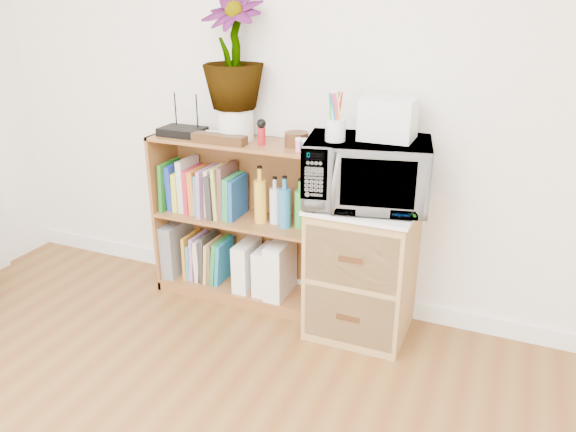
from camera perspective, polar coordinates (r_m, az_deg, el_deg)
The scene contains 21 objects.
skirting_board at distance 3.38m, azimuth 1.72°, elevation -7.29°, with size 4.00×0.02×0.10m, color white.
bookshelf at distance 3.21m, azimuth -4.93°, elevation -0.55°, with size 1.00×0.30×0.95m, color brown.
wicker_unit at distance 2.95m, azimuth 7.52°, elevation -5.47°, with size 0.50×0.45×0.70m, color #9E7542.
microwave at distance 2.74m, azimuth 8.01°, elevation 4.40°, with size 0.59×0.40×0.32m, color white.
pen_cup at distance 2.65m, azimuth 4.84°, elevation 8.72°, with size 0.09×0.09×0.10m, color silver.
small_appliance at distance 2.70m, azimuth 10.16°, elevation 9.72°, with size 0.25×0.21×0.19m, color silver.
router at distance 3.21m, azimuth -10.67°, elevation 8.45°, with size 0.24×0.17×0.04m, color black.
white_bowl at distance 3.12m, azimuth -8.41°, elevation 8.11°, with size 0.13×0.13×0.03m, color white.
plant_pot at distance 3.07m, azimuth -5.36°, elevation 9.31°, with size 0.20×0.20×0.17m, color silver.
potted_plant at distance 3.02m, azimuth -5.61°, elevation 16.22°, with size 0.32×0.32×0.58m, color #417930.
trinket_box at distance 3.00m, azimuth -7.00°, elevation 7.78°, with size 0.30×0.08×0.05m, color #361E0E.
kokeshi_doll at distance 2.95m, azimuth -2.70°, elevation 8.09°, with size 0.04×0.04×0.09m, color maroon.
wooden_bowl at distance 2.92m, azimuth 0.87°, elevation 7.81°, with size 0.12×0.12×0.07m, color #3B2410.
paint_jars at distance 2.81m, azimuth 1.69°, elevation 7.10°, with size 0.12×0.04×0.06m, color pink.
file_box at distance 3.53m, azimuth -11.27°, elevation -3.10°, with size 0.10×0.26×0.33m, color slate.
magazine_holder_left at distance 3.30m, azimuth -4.19°, elevation -4.96°, with size 0.09×0.23×0.28m, color white.
magazine_holder_mid at distance 3.25m, azimuth -2.25°, elevation -5.46°, with size 0.09×0.22×0.27m, color white.
magazine_holder_right at distance 3.20m, azimuth -0.80°, elevation -5.32°, with size 0.10×0.26×0.32m, color white.
cookbooks at distance 3.27m, azimuth -8.59°, elevation 2.62°, with size 0.48×0.20×0.31m.
liquor_bottles at distance 3.03m, azimuth -0.05°, elevation 1.59°, with size 0.37×0.07×0.32m.
lower_books at distance 3.43m, azimuth -8.13°, elevation -4.22°, with size 0.26×0.19×0.30m.
Camera 1 is at (1.06, -0.52, 1.69)m, focal length 35.00 mm.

